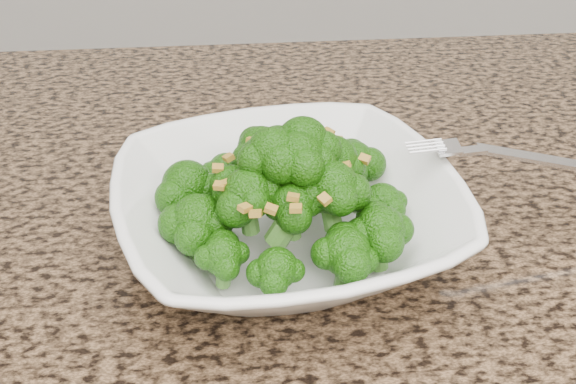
{
  "coord_description": "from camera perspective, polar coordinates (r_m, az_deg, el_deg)",
  "views": [
    {
      "loc": [
        0.03,
        -0.01,
        1.22
      ],
      "look_at": [
        0.07,
        0.41,
        0.95
      ],
      "focal_mm": 45.0,
      "sensor_mm": 36.0,
      "label": 1
    }
  ],
  "objects": [
    {
      "name": "garlic_topping",
      "position": [
        0.46,
        0.0,
        7.97
      ],
      "size": [
        0.13,
        0.13,
        0.01
      ],
      "primitive_type": null,
      "color": "#B3882B",
      "rests_on": "broccoli_pile"
    },
    {
      "name": "broccoli_pile",
      "position": [
        0.48,
        0.0,
        4.16
      ],
      "size": [
        0.21,
        0.21,
        0.06
      ],
      "primitive_type": null,
      "color": "#1E5D0A",
      "rests_on": "bowl"
    },
    {
      "name": "bowl",
      "position": [
        0.51,
        0.0,
        -1.91
      ],
      "size": [
        0.28,
        0.28,
        0.06
      ],
      "primitive_type": "imported",
      "rotation": [
        0.0,
        0.0,
        0.19
      ],
      "color": "white",
      "rests_on": "granite_counter"
    },
    {
      "name": "granite_counter",
      "position": [
        0.46,
        -7.45,
        -14.47
      ],
      "size": [
        1.64,
        1.04,
        0.03
      ],
      "primitive_type": "cube",
      "color": "brown",
      "rests_on": "cabinet"
    },
    {
      "name": "fork",
      "position": [
        0.54,
        14.72,
        3.16
      ],
      "size": [
        0.17,
        0.03,
        0.01
      ],
      "primitive_type": null,
      "rotation": [
        0.0,
        0.0,
        -0.05
      ],
      "color": "silver",
      "rests_on": "bowl"
    }
  ]
}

